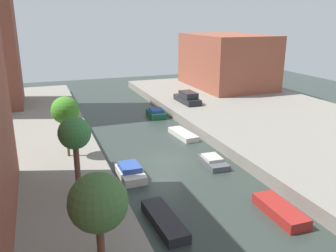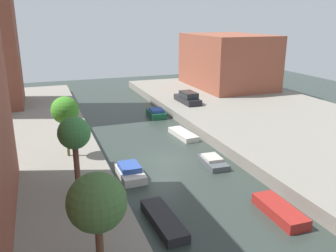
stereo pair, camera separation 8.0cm
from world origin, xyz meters
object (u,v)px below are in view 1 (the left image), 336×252
parked_car (188,98)px  low_block_right (227,61)px  street_tree_0 (98,203)px  moored_boat_right_2 (213,162)px  moored_boat_left_1 (164,220)px  moored_boat_right_3 (183,134)px  street_tree_1 (75,135)px  street_tree_2 (65,111)px  moored_boat_left_2 (130,172)px  moored_boat_right_4 (156,113)px  moored_boat_right_1 (280,211)px

parked_car → low_block_right: bearing=39.4°
street_tree_0 → parked_car: (15.59, 27.28, -2.83)m
street_tree_0 → moored_boat_right_2: size_ratio=1.49×
street_tree_0 → moored_boat_left_1: street_tree_0 is taller
moored_boat_right_3 → parked_car: bearing=64.2°
street_tree_1 → low_block_right: bearing=47.3°
street_tree_1 → parked_car: street_tree_1 is taller
moored_boat_right_2 → street_tree_0: bearing=-134.6°
moored_boat_right_2 → street_tree_2: bearing=162.4°
moored_boat_left_2 → moored_boat_right_4: (6.98, 14.86, 0.03)m
moored_boat_right_4 → moored_boat_right_1: bearing=-90.0°
moored_boat_right_1 → moored_boat_right_3: (0.19, 15.28, -0.07)m
moored_boat_left_2 → moored_boat_right_2: moored_boat_left_2 is taller
street_tree_0 → moored_boat_left_2: street_tree_0 is taller
street_tree_2 → moored_boat_left_2: (3.97, -3.28, -4.19)m
street_tree_1 → street_tree_2: bearing=90.0°
street_tree_2 → parked_car: size_ratio=0.96×
moored_boat_left_1 → moored_boat_right_1: bearing=-12.0°
street_tree_2 → moored_boat_right_2: size_ratio=1.49×
street_tree_0 → moored_boat_right_1: bearing=14.2°
moored_boat_right_1 → moored_boat_right_3: 15.29m
street_tree_2 → moored_boat_left_1: bearing=-67.4°
street_tree_1 → moored_boat_right_1: 12.82m
moored_boat_right_1 → moored_boat_right_4: (0.01, 23.06, 0.12)m
low_block_right → moored_boat_right_3: low_block_right is taller
moored_boat_right_4 → moored_boat_left_2: bearing=-115.2°
moored_boat_left_1 → moored_boat_right_2: moored_boat_right_2 is taller
street_tree_0 → street_tree_2: size_ratio=1.00×
street_tree_1 → moored_boat_left_1: 7.08m
street_tree_2 → moored_boat_right_1: street_tree_2 is taller
parked_car → moored_boat_right_4: 5.00m
moored_boat_right_1 → street_tree_1: bearing=155.3°
street_tree_1 → parked_car: (15.59, 19.49, -3.14)m
moored_boat_left_2 → moored_boat_right_4: moored_boat_right_4 is taller
street_tree_2 → moored_boat_right_4: (10.95, 11.58, -4.16)m
moored_boat_left_2 → moored_boat_right_4: size_ratio=1.06×
street_tree_1 → street_tree_2: 6.45m
street_tree_2 → street_tree_0: bearing=-90.0°
street_tree_1 → moored_boat_left_2: 6.67m
moored_boat_left_1 → moored_boat_right_1: moored_boat_right_1 is taller
moored_boat_left_2 → low_block_right: bearing=48.6°
street_tree_2 → street_tree_1: bearing=-90.0°
low_block_right → parked_car: 13.23m
low_block_right → parked_car: size_ratio=2.97×
moored_boat_right_1 → moored_boat_right_2: bearing=91.7°
moored_boat_left_2 → moored_boat_right_1: (6.96, -8.20, -0.08)m
low_block_right → moored_boat_right_4: low_block_right is taller
street_tree_0 → street_tree_2: street_tree_2 is taller
moored_boat_left_2 → moored_boat_right_2: bearing=-1.0°
street_tree_1 → moored_boat_right_1: (10.94, -5.03, -4.41)m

